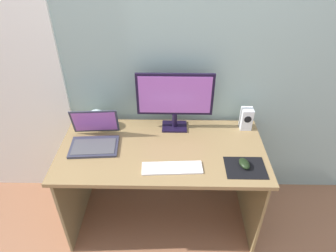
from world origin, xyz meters
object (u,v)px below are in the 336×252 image
monitor (175,98)px  laptop (94,138)px  speaker_right (246,118)px  mouse (244,164)px  fishbowl (97,119)px  keyboard_external (172,168)px

monitor → laptop: monitor is taller
speaker_right → mouse: bearing=-101.4°
fishbowl → mouse: (1.00, -0.40, -0.05)m
monitor → keyboard_external: monitor is taller
monitor → laptop: (-0.54, -0.20, -0.20)m
monitor → fishbowl: 0.59m
keyboard_external → speaker_right: bearing=36.5°
laptop → monitor: bearing=20.0°
keyboard_external → mouse: bearing=0.7°
laptop → fishbowl: bearing=96.5°
keyboard_external → mouse: 0.45m
fishbowl → speaker_right: bearing=0.5°
monitor → speaker_right: 0.54m
speaker_right → mouse: speaker_right is taller
laptop → mouse: 1.00m
mouse → fishbowl: bearing=146.3°
fishbowl → laptop: bearing=-83.5°
mouse → keyboard_external: bearing=172.1°
fishbowl → keyboard_external: (0.55, -0.43, -0.06)m
monitor → laptop: 0.61m
mouse → monitor: bearing=125.1°
mouse → laptop: bearing=156.1°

